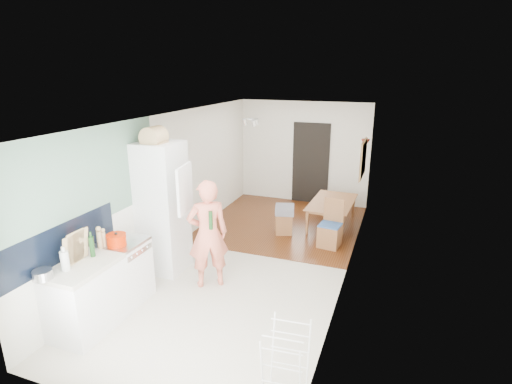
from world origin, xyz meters
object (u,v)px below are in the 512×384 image
Objects in this scene: dining_table at (333,216)px; person at (208,225)px; stool at (283,224)px; dining_chair at (330,224)px; drying_rack at (286,362)px.

person is at bearing 157.82° from dining_table.
dining_table is at bearing 41.74° from stool.
person reaches higher than dining_table.
stool is (-1.00, 0.31, -0.24)m from dining_chair.
person reaches higher than drying_rack.
drying_rack is (1.73, -1.71, -0.60)m from person.
dining_table is (1.37, 3.11, -0.77)m from person.
dining_chair is at bearing -171.55° from dining_table.
person is at bearing -119.35° from dining_chair.
person is at bearing 130.51° from drying_rack.
drying_rack reaches higher than stool.
drying_rack is at bearing 99.91° from person.
dining_chair reaches higher than drying_rack.
person is 1.53× the size of dining_table.
stool is at bearing 102.02° from drying_rack.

